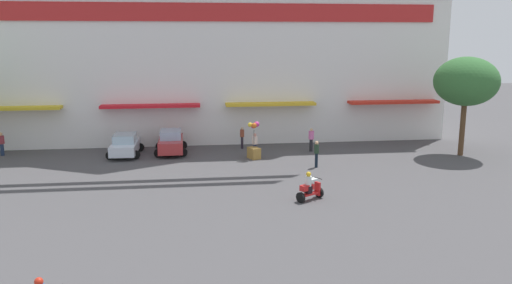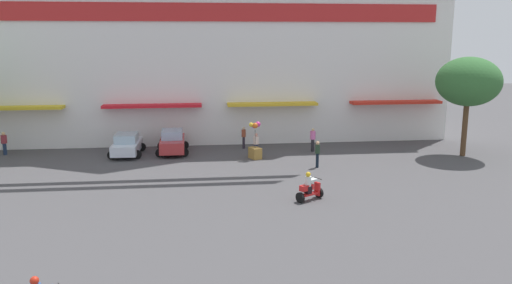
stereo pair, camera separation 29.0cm
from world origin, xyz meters
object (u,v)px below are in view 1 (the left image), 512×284
(pedestrian_2, at_px, (242,136))
(pedestrian_3, at_px, (1,143))
(plaza_tree_1, at_px, (466,82))
(pedestrian_4, at_px, (311,138))
(parked_car_0, at_px, (125,145))
(balloon_vendor_cart, at_px, (254,145))
(parked_car_1, at_px, (171,142))
(scooter_rider_3, at_px, (310,188))
(pedestrian_1, at_px, (317,152))
(pedestrian_0, at_px, (255,143))

(pedestrian_2, distance_m, pedestrian_3, 16.65)
(plaza_tree_1, relative_size, pedestrian_4, 4.03)
(plaza_tree_1, xyz_separation_m, parked_car_0, (-23.00, 2.77, -4.32))
(balloon_vendor_cart, bearing_deg, pedestrian_2, 98.43)
(parked_car_1, distance_m, balloon_vendor_cart, 6.05)
(parked_car_0, relative_size, parked_car_1, 1.00)
(pedestrian_2, xyz_separation_m, balloon_vendor_cart, (0.48, -3.23, 0.00))
(parked_car_1, relative_size, scooter_rider_3, 2.59)
(parked_car_1, height_order, pedestrian_4, pedestrian_4)
(scooter_rider_3, bearing_deg, pedestrian_3, 146.73)
(pedestrian_1, xyz_separation_m, pedestrian_3, (-20.72, 5.93, -0.07))
(parked_car_1, bearing_deg, pedestrian_4, -3.57)
(pedestrian_1, bearing_deg, plaza_tree_1, 10.90)
(parked_car_1, bearing_deg, parked_car_0, -173.98)
(pedestrian_3, bearing_deg, scooter_rider_3, -33.27)
(parked_car_0, height_order, pedestrian_4, pedestrian_4)
(parked_car_0, bearing_deg, pedestrian_3, 172.60)
(parked_car_1, bearing_deg, pedestrian_2, 10.13)
(pedestrian_4, bearing_deg, pedestrian_1, -99.17)
(parked_car_1, height_order, balloon_vendor_cart, balloon_vendor_cart)
(plaza_tree_1, distance_m, pedestrian_2, 15.88)
(scooter_rider_3, height_order, balloon_vendor_cart, balloon_vendor_cart)
(parked_car_0, xyz_separation_m, parked_car_1, (3.09, 0.33, 0.06))
(plaza_tree_1, relative_size, pedestrian_0, 4.14)
(parked_car_1, distance_m, pedestrian_0, 5.97)
(scooter_rider_3, xyz_separation_m, pedestrian_2, (-2.15, 12.48, 0.31))
(plaza_tree_1, distance_m, parked_car_0, 23.57)
(plaza_tree_1, xyz_separation_m, pedestrian_4, (-10.00, 2.48, -4.13))
(parked_car_0, distance_m, pedestrian_1, 13.19)
(parked_car_1, relative_size, pedestrian_2, 2.43)
(plaza_tree_1, height_order, pedestrian_3, plaza_tree_1)
(pedestrian_2, distance_m, balloon_vendor_cart, 3.26)
(parked_car_0, xyz_separation_m, pedestrian_3, (-8.45, 1.10, 0.15))
(parked_car_1, bearing_deg, pedestrian_1, -29.34)
(plaza_tree_1, relative_size, parked_car_1, 1.73)
(plaza_tree_1, height_order, pedestrian_4, plaza_tree_1)
(pedestrian_3, relative_size, pedestrian_4, 0.97)
(pedestrian_0, bearing_deg, plaza_tree_1, -5.43)
(plaza_tree_1, bearing_deg, pedestrian_4, 166.09)
(scooter_rider_3, bearing_deg, pedestrian_0, 98.97)
(scooter_rider_3, height_order, pedestrian_2, pedestrian_2)
(scooter_rider_3, distance_m, pedestrian_3, 22.49)
(pedestrian_0, height_order, pedestrian_4, pedestrian_4)
(pedestrian_1, distance_m, pedestrian_4, 4.60)
(pedestrian_0, xyz_separation_m, pedestrian_3, (-17.25, 2.52, -0.01))
(parked_car_0, height_order, balloon_vendor_cart, balloon_vendor_cart)
(scooter_rider_3, distance_m, pedestrian_2, 12.67)
(pedestrian_2, relative_size, pedestrian_4, 0.96)
(scooter_rider_3, distance_m, pedestrian_4, 11.27)
(parked_car_1, distance_m, pedestrian_1, 10.53)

